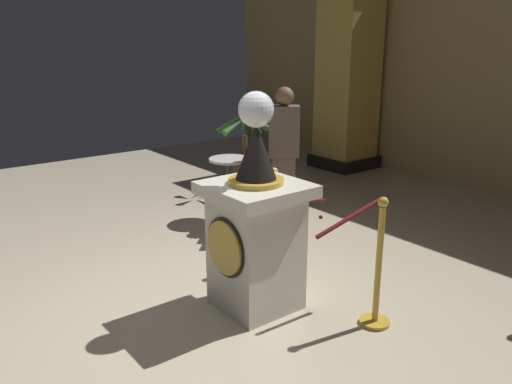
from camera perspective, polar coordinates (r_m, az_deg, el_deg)
name	(u,v)px	position (r m, az deg, el deg)	size (l,w,h in m)	color
ground_plane	(197,309)	(4.50, -6.43, -12.55)	(12.44, 12.44, 0.00)	beige
pedestal_clock	(255,228)	(4.23, -0.06, -4.00)	(0.75, 0.75, 1.80)	silver
stanchion_near	(378,281)	(4.20, 13.15, -9.48)	(0.24, 0.24, 1.05)	gold
stanchion_far	(273,232)	(5.12, 1.92, -4.43)	(0.24, 0.24, 1.00)	gold
velvet_rope	(321,207)	(4.48, 7.13, -1.69)	(0.75, 0.73, 0.22)	#591419
column_left	(348,70)	(9.10, 10.06, 13.00)	(0.96, 0.96, 3.35)	black
potted_palm_left	(245,169)	(7.59, -1.26, 2.57)	(0.79, 0.84, 1.19)	#4C3828
bystander_guest	(284,152)	(6.29, 3.04, 4.44)	(0.40, 0.42, 1.63)	brown
cafe_table	(230,181)	(6.45, -2.88, 1.26)	(0.50, 0.50, 0.77)	#332D28
cafe_chair_red	(254,185)	(5.90, -0.27, 0.73)	(0.57, 0.57, 0.96)	black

